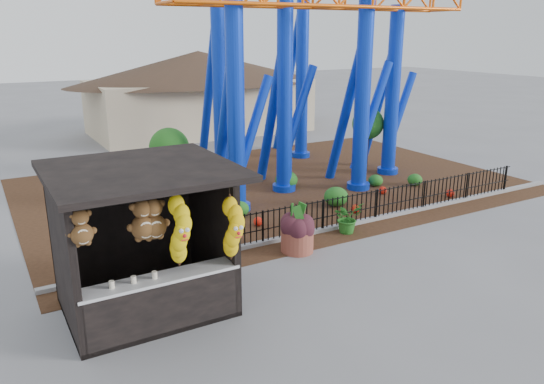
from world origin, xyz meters
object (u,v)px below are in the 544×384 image
terracotta_planter (297,241)px  potted_plant (348,217)px  prize_booth (147,245)px  roller_coaster (297,8)px

terracotta_planter → potted_plant: bearing=12.5°
prize_booth → terracotta_planter: (4.37, 1.26, -1.23)m
prize_booth → roller_coaster: (8.11, 7.32, 4.91)m
prize_booth → terracotta_planter: bearing=16.1°
prize_booth → terracotta_planter: size_ratio=4.03×
terracotta_planter → potted_plant: (2.00, 0.44, 0.16)m
prize_booth → potted_plant: size_ratio=3.77×
terracotta_planter → potted_plant: potted_plant is taller
roller_coaster → terracotta_planter: bearing=-121.7°
roller_coaster → terracotta_planter: (-3.74, -6.06, -6.14)m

